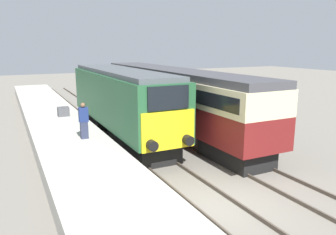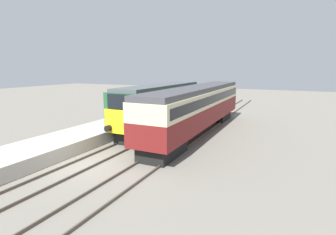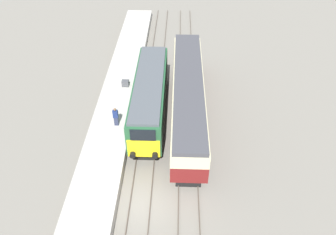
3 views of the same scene
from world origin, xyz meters
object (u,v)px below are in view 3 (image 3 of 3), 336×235
luggage_crate (125,83)px  person_on_platform (116,117)px  locomotive (150,97)px  passenger_carriage (188,95)px

luggage_crate → person_on_platform: bearing=-89.7°
locomotive → passenger_carriage: size_ratio=0.73×
passenger_carriage → person_on_platform: passenger_carriage is taller
person_on_platform → locomotive: bearing=40.9°
locomotive → person_on_platform: bearing=-139.1°
passenger_carriage → luggage_crate: 7.17m
person_on_platform → luggage_crate: person_on_platform is taller
locomotive → luggage_crate: 4.67m
luggage_crate → passenger_carriage: bearing=-29.2°
locomotive → passenger_carriage: bearing=2.8°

